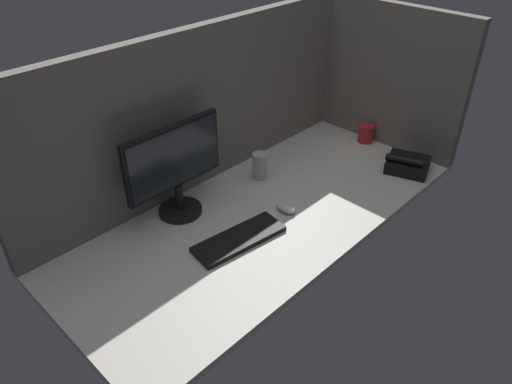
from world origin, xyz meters
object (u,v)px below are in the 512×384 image
(mouse, at_px, (286,207))
(monitor, at_px, (175,166))
(keyboard, at_px, (239,239))
(mug_steel, at_px, (260,166))
(desk_phone, at_px, (407,164))
(mug_red_plastic, at_px, (366,133))

(mouse, bearing_deg, monitor, 138.01)
(monitor, relative_size, keyboard, 1.20)
(monitor, xyz_separation_m, keyboard, (0.04, -0.32, -0.21))
(mug_steel, bearing_deg, desk_phone, -40.92)
(mouse, height_order, mug_red_plastic, mug_red_plastic)
(mouse, xyz_separation_m, mug_red_plastic, (0.75, 0.10, 0.03))
(keyboard, height_order, mouse, mouse)
(monitor, distance_m, desk_phone, 1.10)
(mug_steel, distance_m, desk_phone, 0.70)
(keyboard, height_order, mug_steel, mug_steel)
(monitor, xyz_separation_m, mug_red_plastic, (1.06, -0.21, -0.17))
(mug_steel, bearing_deg, keyboard, -146.11)
(keyboard, bearing_deg, mug_red_plastic, 13.48)
(mug_steel, xyz_separation_m, desk_phone, (0.53, -0.46, -0.03))
(mug_red_plastic, bearing_deg, monitor, 168.75)
(desk_phone, bearing_deg, mug_red_plastic, 70.11)
(monitor, xyz_separation_m, desk_phone, (0.95, -0.52, -0.19))
(keyboard, bearing_deg, monitor, 104.59)
(desk_phone, bearing_deg, keyboard, 167.73)
(monitor, height_order, desk_phone, monitor)
(monitor, relative_size, desk_phone, 1.89)
(monitor, distance_m, mug_steel, 0.46)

